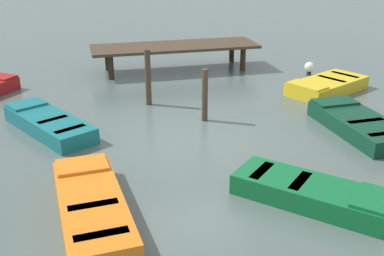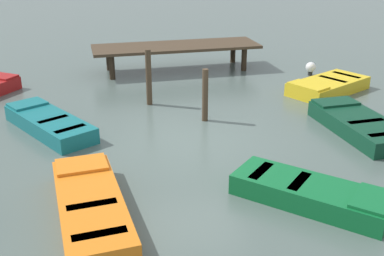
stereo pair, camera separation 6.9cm
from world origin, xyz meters
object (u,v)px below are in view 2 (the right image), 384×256
object	(u,v)px
rowboat_dark_green	(359,124)
rowboat_yellow	(328,86)
mooring_piling_far_left	(149,77)
rowboat_orange	(91,205)
rowboat_green	(311,193)
dock_segment	(176,48)
marker_buoy	(311,68)
rowboat_teal	(49,123)
mooring_piling_mid_left	(205,95)

from	to	relation	value
rowboat_dark_green	rowboat_yellow	bearing A→B (deg)	-16.92
rowboat_dark_green	mooring_piling_far_left	bearing A→B (deg)	53.34
rowboat_orange	mooring_piling_far_left	xyz separation A→B (m)	(1.98, 5.76, 0.61)
rowboat_yellow	rowboat_green	bearing A→B (deg)	32.48
dock_segment	marker_buoy	world-z (taller)	dock_segment
rowboat_dark_green	rowboat_green	bearing A→B (deg)	134.22
dock_segment	rowboat_orange	size ratio (longest dim) A/B	1.81
mooring_piling_far_left	marker_buoy	distance (m)	6.41
rowboat_teal	rowboat_green	xyz separation A→B (m)	(4.84, -4.87, 0.00)
dock_segment	rowboat_teal	distance (m)	6.75
rowboat_green	rowboat_dark_green	xyz separation A→B (m)	(2.82, 2.87, -0.00)
rowboat_orange	rowboat_teal	bearing A→B (deg)	6.42
rowboat_yellow	rowboat_orange	bearing A→B (deg)	9.68
rowboat_yellow	marker_buoy	distance (m)	2.01
rowboat_orange	mooring_piling_far_left	size ratio (longest dim) A/B	2.04
rowboat_orange	mooring_piling_mid_left	size ratio (longest dim) A/B	2.35
mooring_piling_far_left	dock_segment	bearing A→B (deg)	66.13
rowboat_dark_green	mooring_piling_far_left	xyz separation A→B (m)	(-4.83, 3.43, 0.61)
rowboat_green	rowboat_yellow	bearing A→B (deg)	105.26
mooring_piling_far_left	rowboat_dark_green	bearing A→B (deg)	-35.37
mooring_piling_mid_left	marker_buoy	world-z (taller)	mooring_piling_mid_left
rowboat_green	marker_buoy	world-z (taller)	marker_buoy
rowboat_dark_green	mooring_piling_mid_left	xyz separation A→B (m)	(-3.59, 1.75, 0.50)
rowboat_teal	mooring_piling_far_left	world-z (taller)	mooring_piling_far_left
rowboat_green	mooring_piling_mid_left	bearing A→B (deg)	146.06
rowboat_yellow	mooring_piling_mid_left	xyz separation A→B (m)	(-4.49, -1.48, 0.50)
dock_segment	rowboat_teal	bearing A→B (deg)	-131.39
dock_segment	marker_buoy	size ratio (longest dim) A/B	12.69
rowboat_green	rowboat_orange	xyz separation A→B (m)	(-3.99, 0.54, -0.00)
mooring_piling_mid_left	rowboat_orange	bearing A→B (deg)	-128.30
rowboat_dark_green	marker_buoy	distance (m)	5.36
dock_segment	rowboat_teal	size ratio (longest dim) A/B	1.89
rowboat_green	marker_buoy	xyz separation A→B (m)	(4.13, 8.07, 0.07)
rowboat_green	mooring_piling_far_left	bearing A→B (deg)	154.34
dock_segment	rowboat_green	world-z (taller)	dock_segment
rowboat_teal	rowboat_dark_green	world-z (taller)	same
rowboat_yellow	mooring_piling_mid_left	world-z (taller)	mooring_piling_mid_left
mooring_piling_far_left	marker_buoy	xyz separation A→B (m)	(6.14, 1.77, -0.54)
rowboat_dark_green	rowboat_orange	bearing A→B (deg)	107.63
rowboat_dark_green	rowboat_teal	bearing A→B (deg)	74.10
rowboat_yellow	mooring_piling_far_left	world-z (taller)	mooring_piling_far_left
rowboat_yellow	marker_buoy	size ratio (longest dim) A/B	6.39
dock_segment	rowboat_yellow	bearing A→B (deg)	-42.92
mooring_piling_far_left	rowboat_green	bearing A→B (deg)	-72.32
mooring_piling_mid_left	marker_buoy	bearing A→B (deg)	35.21
mooring_piling_far_left	marker_buoy	bearing A→B (deg)	16.10
rowboat_green	marker_buoy	distance (m)	9.07
marker_buoy	rowboat_green	bearing A→B (deg)	-117.08
rowboat_yellow	rowboat_orange	size ratio (longest dim) A/B	0.91
rowboat_teal	rowboat_green	size ratio (longest dim) A/B	1.16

